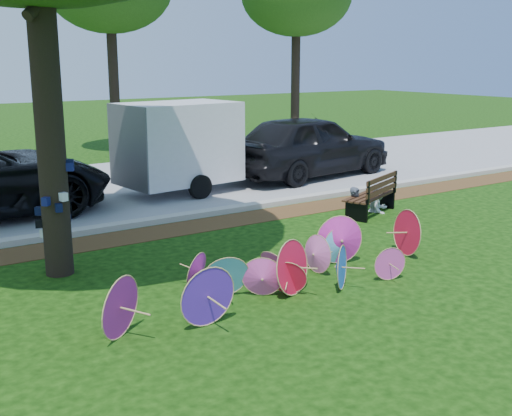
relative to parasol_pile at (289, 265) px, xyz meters
The scene contains 10 objects.
ground 0.65m from the parasol_pile, 101.98° to the right, with size 90.00×90.00×0.00m, color black.
mulch_strip 4.00m from the parasol_pile, 91.60° to the left, with size 90.00×1.00×0.01m, color #472D16.
curb 4.69m from the parasol_pile, 91.36° to the left, with size 90.00×0.30×0.12m, color #B7B5AD.
street 8.84m from the parasol_pile, 90.72° to the left, with size 90.00×8.00×0.01m, color gray.
parasol_pile is the anchor object (origin of this frame).
dark_pickup 9.42m from the parasol_pile, 50.04° to the left, with size 2.15×5.34×1.82m, color black.
cargo_trailer 7.46m from the parasol_pile, 75.78° to the left, with size 2.86×1.81×2.60m, color silver.
park_bench 5.12m from the parasol_pile, 33.31° to the left, with size 1.68×0.64×0.88m, color black, non-canonical shape.
person_left 4.87m from the parasol_pile, 36.07° to the left, with size 0.45×0.29×1.23m, color #3C4352.
person_right 5.45m from the parasol_pile, 31.73° to the left, with size 0.60×0.47×1.24m, color silver.
Camera 1 is at (-5.35, -6.82, 3.38)m, focal length 45.00 mm.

